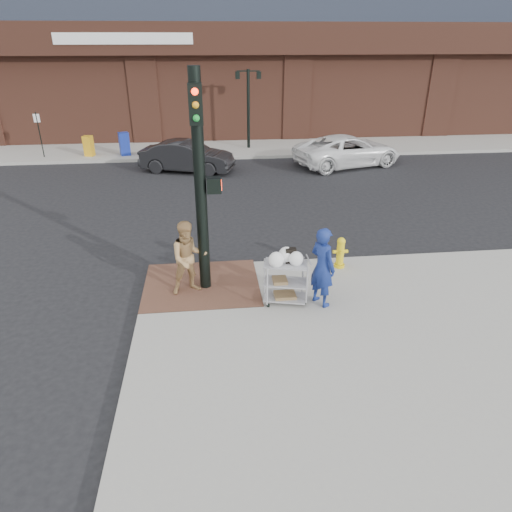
{
  "coord_description": "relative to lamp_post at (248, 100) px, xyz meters",
  "views": [
    {
      "loc": [
        -0.34,
        -9.0,
        5.68
      ],
      "look_at": [
        0.66,
        0.09,
        1.25
      ],
      "focal_mm": 32.0,
      "sensor_mm": 36.0,
      "label": 1
    }
  ],
  "objects": [
    {
      "name": "sidewalk_far",
      "position": [
        10.5,
        16.0,
        -2.54
      ],
      "size": [
        65.0,
        36.0,
        0.15
      ],
      "primitive_type": "cube",
      "color": "gray",
      "rests_on": "ground"
    },
    {
      "name": "newsbox_yellow",
      "position": [
        -8.24,
        -1.04,
        -1.97
      ],
      "size": [
        0.51,
        0.48,
        1.0
      ],
      "primitive_type": "cube",
      "rotation": [
        0.0,
        0.0,
        -0.26
      ],
      "color": "gold",
      "rests_on": "sidewalk_far"
    },
    {
      "name": "fire_hydrant",
      "position": [
        1.03,
        -14.54,
        -2.04
      ],
      "size": [
        0.4,
        0.28,
        0.84
      ],
      "color": "yellow",
      "rests_on": "sidewalk_near"
    },
    {
      "name": "pedestrian_tan",
      "position": [
        -2.85,
        -15.41,
        -1.58
      ],
      "size": [
        1.01,
        0.88,
        1.78
      ],
      "primitive_type": "imported",
      "rotation": [
        0.0,
        0.0,
        0.27
      ],
      "color": "#A47C4D",
      "rests_on": "sidewalk_near"
    },
    {
      "name": "ground",
      "position": [
        -2.0,
        -16.0,
        -2.62
      ],
      "size": [
        220.0,
        220.0,
        0.0
      ],
      "primitive_type": "plane",
      "color": "black",
      "rests_on": "ground"
    },
    {
      "name": "minivan_white",
      "position": [
        4.42,
        -3.79,
        -1.89
      ],
      "size": [
        5.68,
        3.79,
        1.45
      ],
      "primitive_type": "imported",
      "rotation": [
        0.0,
        0.0,
        1.86
      ],
      "color": "white",
      "rests_on": "ground"
    },
    {
      "name": "lamp_post",
      "position": [
        0.0,
        0.0,
        0.0
      ],
      "size": [
        1.32,
        0.22,
        4.0
      ],
      "color": "black",
      "rests_on": "sidewalk_far"
    },
    {
      "name": "traffic_signal_pole",
      "position": [
        -2.48,
        -15.23,
        0.21
      ],
      "size": [
        0.61,
        0.51,
        5.0
      ],
      "color": "black",
      "rests_on": "sidewalk_near"
    },
    {
      "name": "woman_blue",
      "position": [
        0.1,
        -16.27,
        -1.54
      ],
      "size": [
        0.73,
        0.81,
        1.85
      ],
      "primitive_type": "imported",
      "rotation": [
        0.0,
        0.0,
        2.12
      ],
      "color": "navy",
      "rests_on": "sidewalk_near"
    },
    {
      "name": "utility_cart",
      "position": [
        -0.69,
        -16.11,
        -1.87
      ],
      "size": [
        1.05,
        0.74,
        1.32
      ],
      "color": "gray",
      "rests_on": "sidewalk_near"
    },
    {
      "name": "sedan_dark",
      "position": [
        -3.22,
        -4.03,
        -1.92
      ],
      "size": [
        4.47,
        2.65,
        1.39
      ],
      "primitive_type": "imported",
      "rotation": [
        0.0,
        0.0,
        1.27
      ],
      "color": "black",
      "rests_on": "ground"
    },
    {
      "name": "parking_sign",
      "position": [
        -10.5,
        -1.0,
        -1.37
      ],
      "size": [
        0.05,
        0.05,
        2.2
      ],
      "primitive_type": "cylinder",
      "color": "black",
      "rests_on": "sidewalk_far"
    },
    {
      "name": "brick_curb_ramp",
      "position": [
        -2.6,
        -15.1,
        -2.46
      ],
      "size": [
        2.8,
        2.4,
        0.01
      ],
      "primitive_type": "cube",
      "color": "brown",
      "rests_on": "sidewalk_near"
    },
    {
      "name": "newsbox_blue",
      "position": [
        -6.45,
        -1.07,
        -1.9
      ],
      "size": [
        0.59,
        0.56,
        1.14
      ],
      "primitive_type": "cube",
      "rotation": [
        0.0,
        0.0,
        0.32
      ],
      "color": "navy",
      "rests_on": "sidewalk_far"
    }
  ]
}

